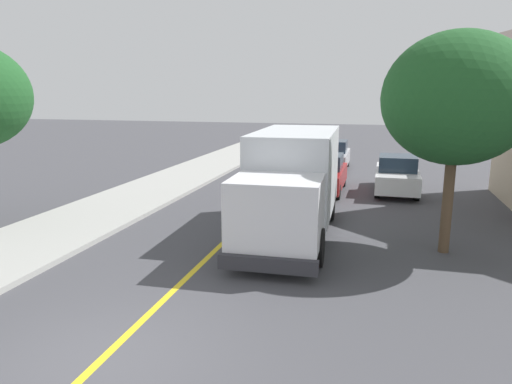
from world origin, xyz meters
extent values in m
plane|color=#424247|center=(0.00, 0.00, 0.00)|extent=(120.00, 120.00, 0.00)
cube|color=#9E9E99|center=(-5.40, 4.00, 0.07)|extent=(3.60, 60.00, 0.15)
cube|color=gold|center=(0.00, 10.00, 0.00)|extent=(0.16, 56.00, 0.01)
cube|color=silver|center=(1.79, 8.56, 1.90)|extent=(2.56, 5.07, 2.60)
cube|color=silver|center=(1.90, 5.06, 1.45)|extent=(2.34, 2.07, 1.70)
cube|color=#1E2D3D|center=(1.93, 4.16, 1.82)|extent=(2.04, 0.14, 0.75)
cube|color=#2D2D33|center=(1.94, 3.98, 0.42)|extent=(2.41, 0.28, 0.36)
cylinder|color=black|center=(2.95, 5.29, 0.50)|extent=(0.33, 1.01, 1.00)
cylinder|color=black|center=(0.85, 5.23, 0.50)|extent=(0.33, 1.01, 1.00)
cylinder|color=black|center=(2.80, 9.84, 0.50)|extent=(0.33, 1.01, 1.00)
cylinder|color=black|center=(0.70, 9.77, 0.50)|extent=(0.33, 1.01, 1.00)
cube|color=maroon|center=(2.01, 14.49, 0.65)|extent=(1.84, 4.42, 0.76)
cube|color=#1E2D3D|center=(2.01, 14.64, 1.35)|extent=(1.60, 1.81, 0.64)
cylinder|color=black|center=(2.79, 13.07, 0.32)|extent=(0.23, 0.64, 0.64)
cylinder|color=black|center=(1.21, 13.09, 0.32)|extent=(0.23, 0.64, 0.64)
cylinder|color=black|center=(2.81, 15.89, 0.32)|extent=(0.23, 0.64, 0.64)
cylinder|color=black|center=(1.23, 15.90, 0.32)|extent=(0.23, 0.64, 0.64)
cube|color=#B7B7BC|center=(1.80, 20.66, 0.65)|extent=(1.81, 4.41, 0.76)
cube|color=#1E2D3D|center=(1.80, 20.81, 1.35)|extent=(1.59, 1.80, 0.64)
cylinder|color=black|center=(2.60, 19.25, 0.32)|extent=(0.22, 0.64, 0.64)
cylinder|color=black|center=(1.02, 19.25, 0.32)|extent=(0.22, 0.64, 0.64)
cylinder|color=black|center=(2.59, 22.07, 0.32)|extent=(0.22, 0.64, 0.64)
cylinder|color=black|center=(1.01, 22.06, 0.32)|extent=(0.22, 0.64, 0.64)
cube|color=silver|center=(5.20, 15.14, 0.65)|extent=(1.85, 4.42, 0.76)
cube|color=#1E2D3D|center=(5.20, 14.99, 1.35)|extent=(1.61, 1.82, 0.64)
cylinder|color=black|center=(4.43, 16.56, 0.32)|extent=(0.23, 0.64, 0.64)
cylinder|color=black|center=(6.01, 16.54, 0.32)|extent=(0.23, 0.64, 0.64)
cylinder|color=black|center=(4.39, 13.74, 0.32)|extent=(0.23, 0.64, 0.64)
cylinder|color=black|center=(5.97, 13.72, 0.32)|extent=(0.23, 0.64, 0.64)
cylinder|color=brown|center=(6.23, 7.26, 1.29)|extent=(0.28, 0.28, 2.57)
ellipsoid|color=#1E5123|center=(6.23, 7.26, 4.22)|extent=(3.88, 3.88, 3.50)
camera|label=1|loc=(4.28, -6.05, 4.39)|focal=32.56mm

